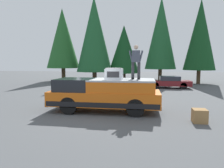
{
  "coord_description": "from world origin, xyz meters",
  "views": [
    {
      "loc": [
        -10.04,
        -2.59,
        2.49
      ],
      "look_at": [
        0.69,
        -0.91,
        1.35
      ],
      "focal_mm": 33.32,
      "sensor_mm": 36.0,
      "label": 1
    }
  ],
  "objects_px": {
    "person_on_truck_bed": "(136,61)",
    "compressor_unit": "(114,74)",
    "wooden_crate": "(200,116)",
    "parked_car_maroon": "(169,82)",
    "pickup_truck": "(105,94)"
  },
  "relations": [
    {
      "from": "person_on_truck_bed",
      "to": "compressor_unit",
      "type": "bearing_deg",
      "value": 109.16
    },
    {
      "from": "wooden_crate",
      "to": "compressor_unit",
      "type": "bearing_deg",
      "value": 72.57
    },
    {
      "from": "parked_car_maroon",
      "to": "person_on_truck_bed",
      "type": "bearing_deg",
      "value": 164.77
    },
    {
      "from": "compressor_unit",
      "to": "parked_car_maroon",
      "type": "height_order",
      "value": "compressor_unit"
    },
    {
      "from": "compressor_unit",
      "to": "person_on_truck_bed",
      "type": "xyz_separation_m",
      "value": [
        0.36,
        -1.05,
        0.62
      ]
    },
    {
      "from": "person_on_truck_bed",
      "to": "wooden_crate",
      "type": "relative_size",
      "value": 3.02
    },
    {
      "from": "compressor_unit",
      "to": "wooden_crate",
      "type": "height_order",
      "value": "compressor_unit"
    },
    {
      "from": "pickup_truck",
      "to": "wooden_crate",
      "type": "relative_size",
      "value": 9.89
    },
    {
      "from": "compressor_unit",
      "to": "wooden_crate",
      "type": "relative_size",
      "value": 1.5
    },
    {
      "from": "parked_car_maroon",
      "to": "wooden_crate",
      "type": "distance_m",
      "value": 11.77
    },
    {
      "from": "compressor_unit",
      "to": "parked_car_maroon",
      "type": "bearing_deg",
      "value": -19.88
    },
    {
      "from": "pickup_truck",
      "to": "wooden_crate",
      "type": "height_order",
      "value": "pickup_truck"
    },
    {
      "from": "pickup_truck",
      "to": "person_on_truck_bed",
      "type": "height_order",
      "value": "person_on_truck_bed"
    },
    {
      "from": "pickup_truck",
      "to": "person_on_truck_bed",
      "type": "bearing_deg",
      "value": -83.38
    },
    {
      "from": "parked_car_maroon",
      "to": "compressor_unit",
      "type": "bearing_deg",
      "value": 160.12
    }
  ]
}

